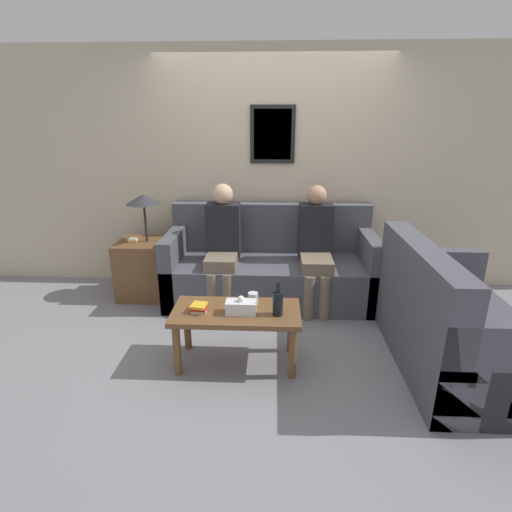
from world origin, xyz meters
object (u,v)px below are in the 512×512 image
at_px(coffee_table, 236,319).
at_px(person_left, 223,241).
at_px(wine_bottle, 278,303).
at_px(couch_side, 452,327).
at_px(drinking_glass, 253,299).
at_px(couch_main, 270,268).
at_px(person_right, 316,244).

relative_size(coffee_table, person_left, 0.79).
relative_size(coffee_table, wine_bottle, 3.77).
bearing_deg(person_left, couch_side, -28.65).
xyz_separation_m(couch_side, coffee_table, (-1.68, -0.04, 0.05)).
height_order(coffee_table, drinking_glass, drinking_glass).
bearing_deg(drinking_glass, couch_main, 83.74).
bearing_deg(couch_side, coffee_table, 91.52).
bearing_deg(drinking_glass, person_left, 110.44).
bearing_deg(drinking_glass, wine_bottle, -41.68).
distance_m(couch_side, coffee_table, 1.68).
bearing_deg(couch_main, person_right, -18.99).
height_order(wine_bottle, person_left, person_left).
relative_size(coffee_table, drinking_glass, 10.23).
height_order(couch_main, wine_bottle, couch_main).
xyz_separation_m(couch_side, person_left, (-1.92, 1.05, 0.34)).
distance_m(wine_bottle, drinking_glass, 0.27).
bearing_deg(person_left, wine_bottle, -64.07).
xyz_separation_m(drinking_glass, person_left, (-0.36, 0.98, 0.17)).
distance_m(coffee_table, wine_bottle, 0.37).
height_order(couch_main, drinking_glass, couch_main).
bearing_deg(coffee_table, person_right, 57.40).
distance_m(wine_bottle, person_right, 1.23).
height_order(couch_main, person_left, person_left).
xyz_separation_m(coffee_table, wine_bottle, (0.32, -0.06, 0.18)).
relative_size(couch_side, coffee_table, 1.52).
xyz_separation_m(couch_main, drinking_glass, (-0.13, -1.15, 0.18)).
height_order(wine_bottle, drinking_glass, wine_bottle).
distance_m(couch_main, person_right, 0.58).
bearing_deg(person_right, coffee_table, -122.60).
bearing_deg(coffee_table, couch_main, 78.75).
bearing_deg(person_right, couch_side, -47.55).
bearing_deg(couch_main, drinking_glass, -96.26).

